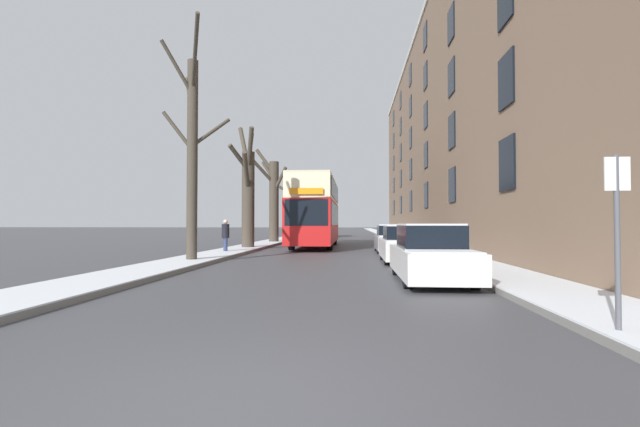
{
  "coord_description": "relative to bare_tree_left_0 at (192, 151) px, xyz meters",
  "views": [
    {
      "loc": [
        1.08,
        -3.52,
        1.54
      ],
      "look_at": [
        -0.63,
        18.6,
        2.05
      ],
      "focal_mm": 24.0,
      "sensor_mm": 36.0,
      "label": 1
    }
  ],
  "objects": [
    {
      "name": "ground_plane",
      "position": [
        5.12,
        -12.5,
        -4.35
      ],
      "size": [
        320.0,
        320.0,
        0.0
      ],
      "primitive_type": "plane",
      "color": "#424247"
    },
    {
      "name": "sidewalk_left",
      "position": [
        -0.12,
        40.5,
        -4.27
      ],
      "size": [
        2.09,
        130.0,
        0.16
      ],
      "color": "slate",
      "rests_on": "ground"
    },
    {
      "name": "sidewalk_right",
      "position": [
        10.37,
        40.5,
        -4.27
      ],
      "size": [
        2.09,
        130.0,
        0.16
      ],
      "color": "slate",
      "rests_on": "ground"
    },
    {
      "name": "terrace_facade_right",
      "position": [
        15.91,
        18.65,
        4.5
      ],
      "size": [
        9.1,
        54.26,
        17.7
      ],
      "color": "#7A604C",
      "rests_on": "ground"
    },
    {
      "name": "bare_tree_left_0",
      "position": [
        0.0,
        0.0,
        0.0
      ],
      "size": [
        2.4,
        4.08,
        8.6
      ],
      "color": "#423A30",
      "rests_on": "ground"
    },
    {
      "name": "bare_tree_left_1",
      "position": [
        0.06,
        8.55,
        -0.93
      ],
      "size": [
        1.75,
        3.68,
        7.54
      ],
      "color": "#423A30",
      "rests_on": "ground"
    },
    {
      "name": "bare_tree_left_2",
      "position": [
        0.06,
        16.46,
        -0.8
      ],
      "size": [
        3.19,
        2.74,
        7.36
      ],
      "color": "#423A30",
      "rests_on": "ground"
    },
    {
      "name": "bare_tree_left_3",
      "position": [
        0.19,
        25.59,
        -1.28
      ],
      "size": [
        4.38,
        2.25,
        6.52
      ],
      "color": "#423A30",
      "rests_on": "ground"
    },
    {
      "name": "double_decker_bus",
      "position": [
        3.78,
        11.87,
        -1.89
      ],
      "size": [
        2.57,
        11.57,
        4.34
      ],
      "color": "red",
      "rests_on": "ground"
    },
    {
      "name": "parked_car_0",
      "position": [
        8.26,
        -4.42,
        -3.65
      ],
      "size": [
        1.77,
        4.45,
        1.53
      ],
      "color": "silver",
      "rests_on": "ground"
    },
    {
      "name": "parked_car_1",
      "position": [
        8.26,
        1.1,
        -3.67
      ],
      "size": [
        1.83,
        3.95,
        1.47
      ],
      "color": "silver",
      "rests_on": "ground"
    },
    {
      "name": "parked_car_2",
      "position": [
        8.26,
        6.84,
        -3.67
      ],
      "size": [
        1.68,
        3.98,
        1.49
      ],
      "color": "#9EA3AD",
      "rests_on": "ground"
    },
    {
      "name": "oncoming_van",
      "position": [
        3.22,
        33.54,
        -3.05
      ],
      "size": [
        1.98,
        5.13,
        2.42
      ],
      "color": "white",
      "rests_on": "ground"
    },
    {
      "name": "pedestrian_left_sidewalk",
      "position": [
        -0.17,
        4.96,
        -3.4
      ],
      "size": [
        0.38,
        0.38,
        1.73
      ],
      "rotation": [
        0.0,
        0.0,
        2.02
      ],
      "color": "navy",
      "rests_on": "ground"
    },
    {
      "name": "street_sign_post",
      "position": [
        9.62,
        -10.19,
        -2.95
      ],
      "size": [
        0.32,
        0.07,
        2.43
      ],
      "color": "#4C4F54",
      "rests_on": "ground"
    }
  ]
}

